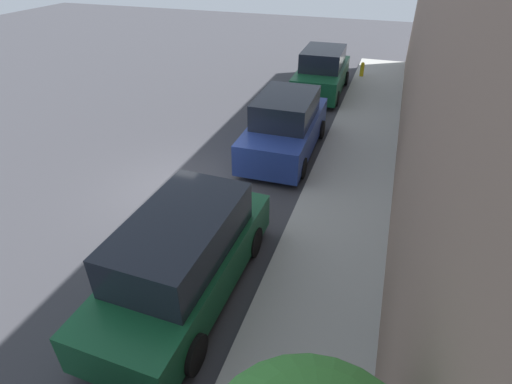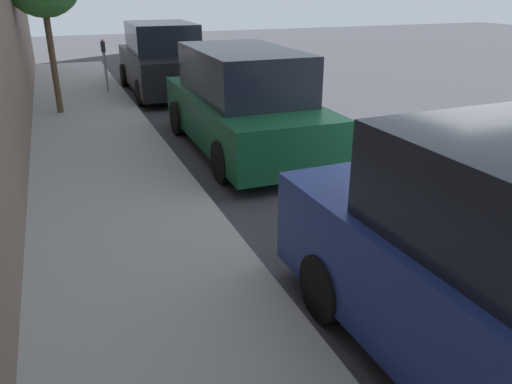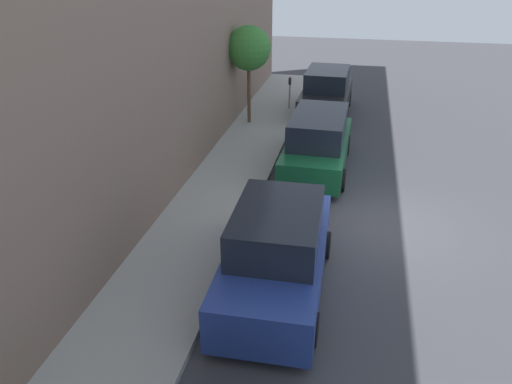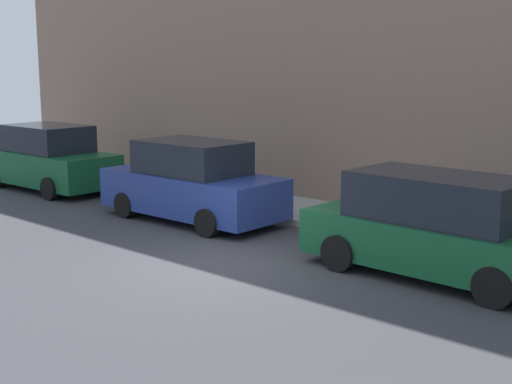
# 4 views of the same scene
# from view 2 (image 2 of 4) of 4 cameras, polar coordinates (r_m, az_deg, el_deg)

# --- Properties ---
(ground_plane) EXTENTS (60.00, 60.00, 0.00)m
(ground_plane) POSITION_cam_2_polar(r_m,az_deg,el_deg) (8.03, 21.85, -0.68)
(ground_plane) COLOR #38383D
(sidewalk) EXTENTS (2.42, 32.00, 0.15)m
(sidewalk) POSITION_cam_2_polar(r_m,az_deg,el_deg) (6.01, -13.41, -6.64)
(sidewalk) COLOR #9E9E99
(sidewalk) RESTS_ON ground_plane
(parked_suv_nearest) EXTENTS (2.08, 4.85, 1.98)m
(parked_suv_nearest) POSITION_cam_2_polar(r_m,az_deg,el_deg) (15.20, -10.59, 14.55)
(parked_suv_nearest) COLOR black
(parked_suv_nearest) RESTS_ON ground_plane
(parked_minivan_second) EXTENTS (2.02, 4.94, 1.90)m
(parked_minivan_second) POSITION_cam_2_polar(r_m,az_deg,el_deg) (9.49, -1.51, 10.21)
(parked_minivan_second) COLOR #14512D
(parked_minivan_second) RESTS_ON ground_plane
(parking_meter_near) EXTENTS (0.11, 0.15, 1.42)m
(parking_meter_near) POSITION_cam_2_polar(r_m,az_deg,el_deg) (15.01, -16.93, 14.24)
(parking_meter_near) COLOR #ADADB2
(parking_meter_near) RESTS_ON sidewalk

